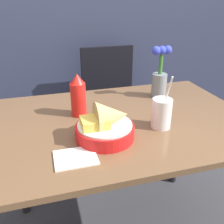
% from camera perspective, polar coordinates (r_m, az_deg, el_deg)
% --- Properties ---
extents(dining_table, '(1.17, 0.80, 0.76)m').
position_cam_1_polar(dining_table, '(1.18, 2.10, -6.15)').
color(dining_table, brown).
rests_on(dining_table, ground_plane).
extents(chair_far_window, '(0.40, 0.40, 0.92)m').
position_cam_1_polar(chair_far_window, '(1.93, -0.41, 3.05)').
color(chair_far_window, black).
rests_on(chair_far_window, ground_plane).
extents(food_basket, '(0.23, 0.23, 0.15)m').
position_cam_1_polar(food_basket, '(0.96, -1.21, -3.02)').
color(food_basket, red).
rests_on(food_basket, dining_table).
extents(ketchup_bottle, '(0.07, 0.07, 0.20)m').
position_cam_1_polar(ketchup_bottle, '(1.13, -7.74, 3.71)').
color(ketchup_bottle, red).
rests_on(ketchup_bottle, dining_table).
extents(drink_cup, '(0.08, 0.08, 0.23)m').
position_cam_1_polar(drink_cup, '(1.05, 11.22, -0.49)').
color(drink_cup, silver).
rests_on(drink_cup, dining_table).
extents(flower_vase, '(0.11, 0.08, 0.27)m').
position_cam_1_polar(flower_vase, '(1.36, 10.86, 8.06)').
color(flower_vase, gray).
rests_on(flower_vase, dining_table).
extents(napkin, '(0.15, 0.12, 0.01)m').
position_cam_1_polar(napkin, '(0.88, -8.33, -10.28)').
color(napkin, white).
rests_on(napkin, dining_table).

